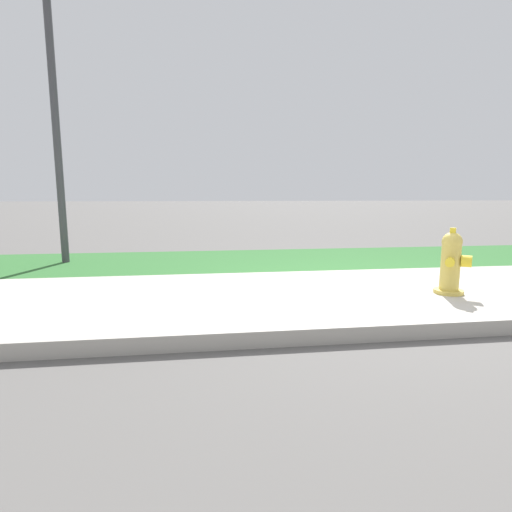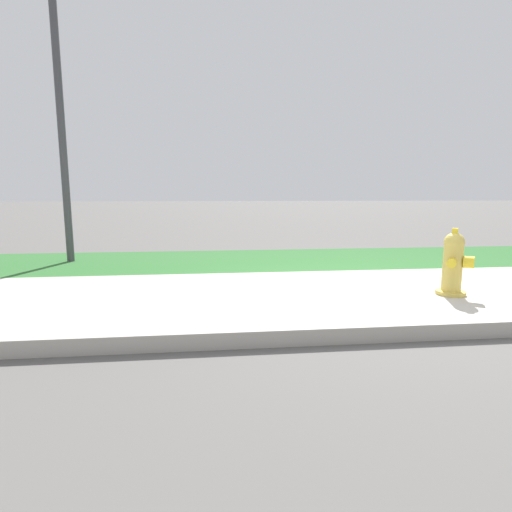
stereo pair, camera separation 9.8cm
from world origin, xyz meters
TOP-DOWN VIEW (x-y plane):
  - ground_plane at (0.00, 0.00)m, footprint 120.00×120.00m
  - sidewalk_pavement at (0.00, 0.00)m, footprint 18.00×2.45m
  - grass_verge at (0.00, 2.32)m, footprint 18.00×2.20m
  - street_curb at (0.00, -1.30)m, footprint 18.00×0.16m
  - fire_hydrant_far_end at (0.72, -0.17)m, footprint 0.34×0.35m
  - street_lamp at (-3.93, 2.48)m, footprint 0.32×0.32m

SIDE VIEW (x-z plane):
  - ground_plane at x=0.00m, z-range 0.00..0.00m
  - grass_verge at x=0.00m, z-range 0.00..0.01m
  - sidewalk_pavement at x=0.00m, z-range 0.00..0.01m
  - street_curb at x=0.00m, z-range 0.00..0.12m
  - fire_hydrant_far_end at x=0.72m, z-range -0.02..0.68m
  - street_lamp at x=-3.93m, z-range 0.79..6.07m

